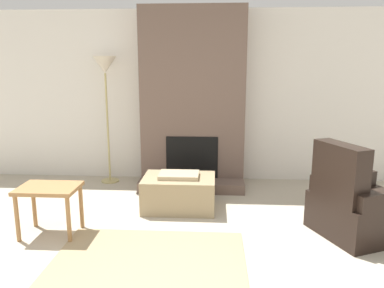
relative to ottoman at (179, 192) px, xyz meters
The scene contains 7 objects.
wall_back 1.73m from the ottoman, 85.34° to the left, with size 8.21×0.06×2.60m, color silver.
fireplace 1.49m from the ottoman, 84.17° to the left, with size 1.52×0.80×2.60m.
ottoman is the anchor object (origin of this frame).
armchair 2.06m from the ottoman, 17.72° to the right, with size 1.14×1.08×1.01m.
side_table 1.55m from the ottoman, 147.72° to the right, with size 0.62×0.45×0.54m.
floor_lamp_left 2.15m from the ottoman, 138.38° to the left, with size 0.35×0.35×1.91m.
area_rug 1.44m from the ottoman, 96.42° to the right, with size 1.79×1.44×0.01m, color #9E8966.
Camera 1 is at (0.33, -2.39, 1.79)m, focal length 35.00 mm.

